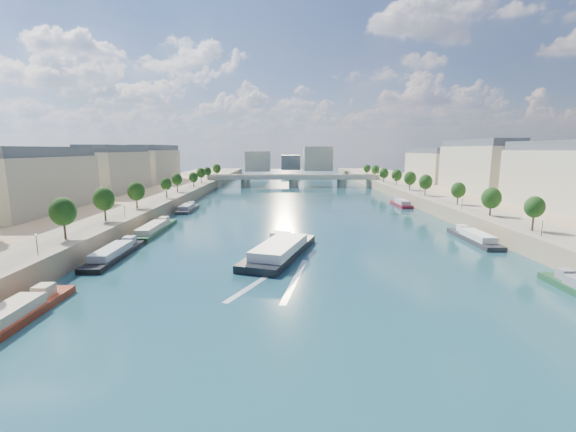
{
  "coord_description": "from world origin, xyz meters",
  "views": [
    {
      "loc": [
        -6.28,
        -40.21,
        24.78
      ],
      "look_at": [
        -5.17,
        73.18,
        5.0
      ],
      "focal_mm": 24.0,
      "sensor_mm": 36.0,
      "label": 1
    }
  ],
  "objects": [
    {
      "name": "ground",
      "position": [
        0.0,
        100.0,
        0.0
      ],
      "size": [
        700.0,
        700.0,
        0.0
      ],
      "primitive_type": "plane",
      "color": "#0C2735",
      "rests_on": "ground"
    },
    {
      "name": "quay_left",
      "position": [
        -72.0,
        100.0,
        2.5
      ],
      "size": [
        44.0,
        520.0,
        5.0
      ],
      "primitive_type": "cube",
      "color": "#9E8460",
      "rests_on": "ground"
    },
    {
      "name": "quay_right",
      "position": [
        72.0,
        100.0,
        2.5
      ],
      "size": [
        44.0,
        520.0,
        5.0
      ],
      "primitive_type": "cube",
      "color": "#9E8460",
      "rests_on": "ground"
    },
    {
      "name": "pave_left",
      "position": [
        -57.0,
        100.0,
        5.05
      ],
      "size": [
        14.0,
        520.0,
        0.1
      ],
      "primitive_type": "cube",
      "color": "gray",
      "rests_on": "quay_left"
    },
    {
      "name": "pave_right",
      "position": [
        57.0,
        100.0,
        5.05
      ],
      "size": [
        14.0,
        520.0,
        0.1
      ],
      "primitive_type": "cube",
      "color": "gray",
      "rests_on": "quay_right"
    },
    {
      "name": "trees_left",
      "position": [
        -55.0,
        102.0,
        10.48
      ],
      "size": [
        4.8,
        268.8,
        8.26
      ],
      "color": "#382B1E",
      "rests_on": "ground"
    },
    {
      "name": "trees_right",
      "position": [
        55.0,
        110.0,
        10.48
      ],
      "size": [
        4.8,
        268.8,
        8.26
      ],
      "color": "#382B1E",
      "rests_on": "ground"
    },
    {
      "name": "lamps_left",
      "position": [
        -52.5,
        90.0,
        7.78
      ],
      "size": [
        0.36,
        200.36,
        4.28
      ],
      "color": "black",
      "rests_on": "ground"
    },
    {
      "name": "lamps_right",
      "position": [
        52.5,
        105.0,
        7.78
      ],
      "size": [
        0.36,
        200.36,
        4.28
      ],
      "color": "black",
      "rests_on": "ground"
    },
    {
      "name": "buildings_left",
      "position": [
        -85.0,
        112.0,
        16.45
      ],
      "size": [
        16.0,
        226.0,
        23.2
      ],
      "color": "#BAAF8F",
      "rests_on": "ground"
    },
    {
      "name": "buildings_right",
      "position": [
        85.0,
        112.0,
        16.45
      ],
      "size": [
        16.0,
        226.0,
        23.2
      ],
      "color": "#BAAF8F",
      "rests_on": "ground"
    },
    {
      "name": "skyline",
      "position": [
        3.19,
        319.52,
        14.66
      ],
      "size": [
        79.0,
        42.0,
        22.0
      ],
      "color": "#BAAF8F",
      "rests_on": "ground"
    },
    {
      "name": "bridge",
      "position": [
        0.0,
        215.19,
        5.08
      ],
      "size": [
        112.0,
        12.0,
        8.15
      ],
      "color": "#C1B79E",
      "rests_on": "ground"
    },
    {
      "name": "tour_barge",
      "position": [
        -7.31,
        47.33,
        1.29
      ],
      "size": [
        18.63,
        33.26,
        4.34
      ],
      "rotation": [
        0.0,
        0.0,
        -0.32
      ],
      "color": "black",
      "rests_on": "ground"
    },
    {
      "name": "wake",
      "position": [
        -7.31,
        30.84,
        0.02
      ],
      "size": [
        15.55,
        25.75,
        0.04
      ],
      "color": "silver",
      "rests_on": "ground"
    },
    {
      "name": "moored_barges_left",
      "position": [
        -45.5,
        60.12,
        0.84
      ],
      "size": [
        5.0,
        124.15,
        3.6
      ],
      "color": "maroon",
      "rests_on": "ground"
    },
    {
      "name": "moored_barges_right",
      "position": [
        45.5,
        47.42,
        0.84
      ],
      "size": [
        5.0,
        159.69,
        3.6
      ],
      "color": "black",
      "rests_on": "ground"
    }
  ]
}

